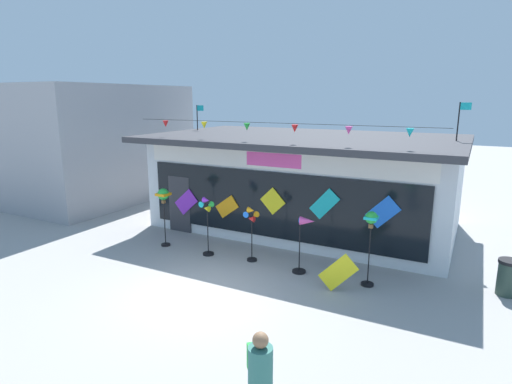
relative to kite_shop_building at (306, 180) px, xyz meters
name	(u,v)px	position (x,y,z in m)	size (l,w,h in m)	color
ground_plane	(201,294)	(-0.15, -6.57, -1.72)	(80.00, 80.00, 0.00)	#9E9B99
kite_shop_building	(306,180)	(0.00, 0.00, 0.00)	(10.64, 6.61, 4.57)	silver
wind_spinner_far_left	(163,199)	(-3.17, -4.25, -0.15)	(0.38, 0.38, 1.90)	black
wind_spinner_left	(207,216)	(-1.49, -4.30, -0.47)	(0.43, 0.34, 1.81)	black
wind_spinner_center_left	(251,223)	(-0.08, -4.11, -0.55)	(0.43, 0.30, 1.64)	black
wind_spinner_center_right	(305,235)	(1.61, -4.22, -0.62)	(0.61, 0.37, 1.62)	black
wind_spinner_right	(371,228)	(3.34, -4.16, -0.19)	(0.32, 0.32, 1.96)	black
person_near_camera	(260,384)	(3.20, -9.88, -0.83)	(0.45, 0.47, 1.68)	#333D56
trash_bin	(508,277)	(6.46, -3.10, -1.27)	(0.52, 0.52, 0.89)	#2D4238
display_kite_on_ground	(338,272)	(2.76, -4.83, -1.23)	(0.50, 0.03, 0.90)	yellow
neighbour_building	(84,142)	(-11.33, -0.28, 0.91)	(7.13, 8.00, 5.26)	#99999E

